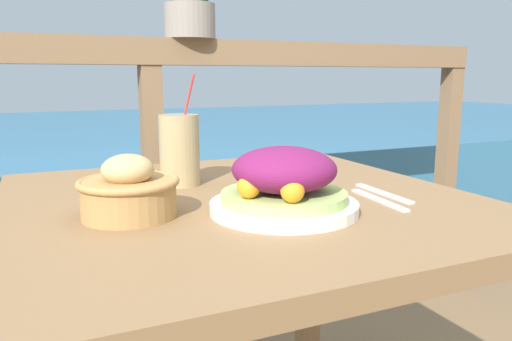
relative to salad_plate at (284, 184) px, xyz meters
The scene contains 8 objects.
patio_table 0.22m from the salad_plate, 99.94° to the left, with size 0.91×0.91×0.77m.
railing_fence 0.94m from the salad_plate, 91.46° to the left, with size 2.80×0.08×1.14m.
sea_backdrop 3.48m from the salad_plate, 90.40° to the left, with size 12.00×4.00×0.61m.
salad_plate is the anchor object (origin of this frame).
drink_glass 0.32m from the salad_plate, 109.11° to the left, with size 0.09×0.09×0.25m.
bread_basket 0.27m from the salad_plate, 161.65° to the left, with size 0.18×0.18×0.11m.
fork 0.21m from the salad_plate, ahead, with size 0.03×0.18×0.00m.
knife 0.26m from the salad_plate, ahead, with size 0.02×0.18×0.00m.
Camera 1 is at (-0.38, -0.91, 1.01)m, focal length 35.00 mm.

